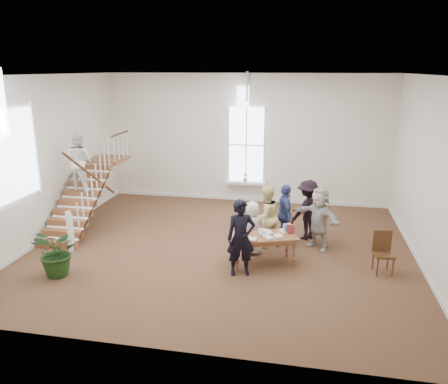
% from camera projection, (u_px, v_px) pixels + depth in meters
% --- Properties ---
extents(ground, '(10.00, 10.00, 0.00)m').
position_uv_depth(ground, '(222.00, 248.00, 11.72)').
color(ground, '#46301B').
rests_on(ground, ground).
extents(room_shell, '(10.49, 10.00, 10.00)m').
position_uv_depth(room_shell, '(245.00, 190.00, 15.76)').
color(room_shell, silver).
rests_on(room_shell, ground).
extents(staircase, '(1.10, 4.10, 2.92)m').
position_uv_depth(staircase, '(82.00, 176.00, 12.78)').
color(staircase, brown).
rests_on(staircase, ground).
extents(library_table, '(1.77, 1.28, 0.81)m').
position_uv_depth(library_table, '(263.00, 239.00, 10.61)').
color(library_table, brown).
rests_on(library_table, ground).
extents(police_officer, '(0.76, 0.62, 1.81)m').
position_uv_depth(police_officer, '(241.00, 238.00, 10.01)').
color(police_officer, black).
rests_on(police_officer, ground).
extents(elderly_woman, '(0.81, 0.69, 1.40)m').
position_uv_depth(elderly_woman, '(252.00, 228.00, 11.23)').
color(elderly_woman, silver).
rests_on(elderly_woman, ground).
extents(person_yellow, '(1.04, 1.03, 1.70)m').
position_uv_depth(person_yellow, '(266.00, 217.00, 11.61)').
color(person_yellow, '#F0E396').
rests_on(person_yellow, ground).
extents(woman_cluster_a, '(0.69, 1.05, 1.66)m').
position_uv_depth(woman_cluster_a, '(285.00, 214.00, 11.85)').
color(woman_cluster_a, '#374584').
rests_on(woman_cluster_a, ground).
extents(woman_cluster_b, '(1.22, 1.22, 1.70)m').
position_uv_depth(woman_cluster_b, '(308.00, 210.00, 12.16)').
color(woman_cluster_b, black).
rests_on(woman_cluster_b, ground).
extents(woman_cluster_c, '(1.50, 1.44, 1.70)m').
position_uv_depth(woman_cluster_c, '(319.00, 218.00, 11.50)').
color(woman_cluster_c, '#B9B2A6').
rests_on(woman_cluster_c, ground).
extents(floor_plant, '(1.32, 1.25, 1.16)m').
position_uv_depth(floor_plant, '(58.00, 252.00, 10.03)').
color(floor_plant, '#173410').
rests_on(floor_plant, ground).
extents(side_chair, '(0.50, 0.50, 1.01)m').
position_uv_depth(side_chair, '(383.00, 249.00, 10.23)').
color(side_chair, '#39240F').
rests_on(side_chair, ground).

